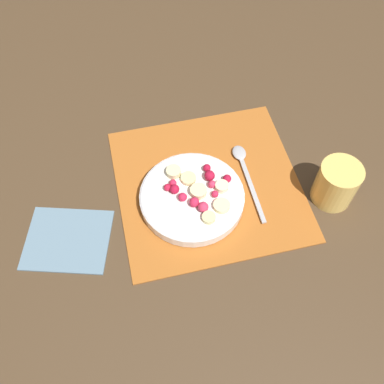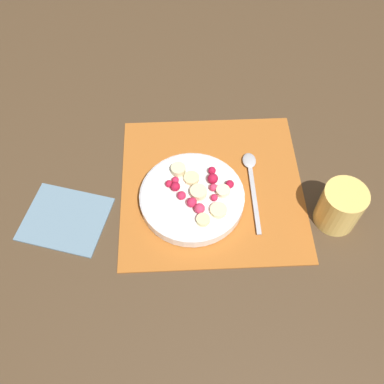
{
  "view_description": "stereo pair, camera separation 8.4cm",
  "coord_description": "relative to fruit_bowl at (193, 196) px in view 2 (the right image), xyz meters",
  "views": [
    {
      "loc": [
        -0.47,
        0.15,
        0.74
      ],
      "look_at": [
        -0.03,
        0.04,
        0.04
      ],
      "focal_mm": 40.0,
      "sensor_mm": 36.0,
      "label": 1
    },
    {
      "loc": [
        -0.49,
        0.06,
        0.74
      ],
      "look_at": [
        -0.03,
        0.04,
        0.04
      ],
      "focal_mm": 40.0,
      "sensor_mm": 36.0,
      "label": 2
    }
  ],
  "objects": [
    {
      "name": "napkin",
      "position": [
        -0.03,
        0.25,
        -0.02
      ],
      "size": [
        0.17,
        0.19,
        0.01
      ],
      "color": "slate",
      "rests_on": "ground_plane"
    },
    {
      "name": "fruit_bowl",
      "position": [
        0.0,
        0.0,
        0.0
      ],
      "size": [
        0.21,
        0.21,
        0.05
      ],
      "color": "white",
      "rests_on": "placemat"
    },
    {
      "name": "placemat",
      "position": [
        0.03,
        -0.04,
        -0.02
      ],
      "size": [
        0.36,
        0.37,
        0.01
      ],
      "color": "#B26023",
      "rests_on": "ground_plane"
    },
    {
      "name": "drinking_glass",
      "position": [
        -0.05,
        -0.28,
        0.02
      ],
      "size": [
        0.08,
        0.08,
        0.09
      ],
      "color": "#F4CC66",
      "rests_on": "ground_plane"
    },
    {
      "name": "ground_plane",
      "position": [
        0.03,
        -0.04,
        -0.02
      ],
      "size": [
        3.0,
        3.0,
        0.0
      ],
      "primitive_type": "plane",
      "color": "#4C3823"
    },
    {
      "name": "spoon",
      "position": [
        0.06,
        -0.13,
        -0.01
      ],
      "size": [
        0.2,
        0.03,
        0.01
      ],
      "rotation": [
        0.0,
        0.0,
        6.28
      ],
      "color": "#B2B2B7",
      "rests_on": "placemat"
    }
  ]
}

